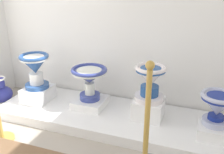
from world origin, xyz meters
name	(u,v)px	position (x,y,z in m)	size (l,w,h in m)	color
display_platform	(115,118)	(1.74, 2.07, 0.06)	(2.74, 0.83, 0.11)	white
plinth_block_tall_cobalt	(38,94)	(0.72, 2.06, 0.20)	(0.30, 0.35, 0.17)	white
antique_toilet_tall_cobalt	(35,67)	(0.72, 2.06, 0.55)	(0.35, 0.35, 0.42)	#2A5192
plinth_block_slender_white	(90,102)	(1.39, 2.14, 0.16)	(0.36, 0.37, 0.09)	white
antique_toilet_slender_white	(89,77)	(1.39, 2.14, 0.48)	(0.41, 0.41, 0.38)	#374393
plinth_block_broad_patterned	(148,108)	(2.10, 2.13, 0.22)	(0.32, 0.31, 0.21)	white
antique_toilet_broad_patterned	(150,80)	(2.10, 2.13, 0.55)	(0.33, 0.33, 0.38)	white
plinth_block_squat_floral	(214,129)	(2.77, 2.01, 0.17)	(0.30, 0.36, 0.12)	white
antique_toilet_squat_floral	(218,105)	(2.77, 2.01, 0.43)	(0.34, 0.34, 0.32)	#AFB4D2
decorative_vase_companion	(1,93)	(0.20, 2.01, 0.15)	(0.28, 0.28, 0.36)	white
stanchion_post_near_right	(145,151)	(2.27, 1.23, 0.34)	(0.24, 0.24, 1.05)	#B98E3C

